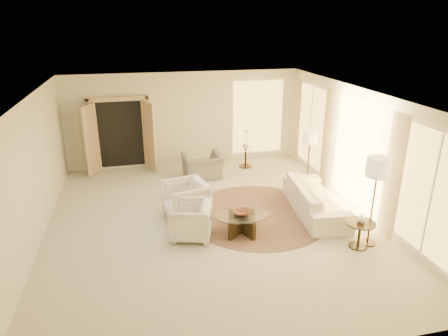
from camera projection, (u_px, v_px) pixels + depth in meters
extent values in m
cube|color=beige|center=(210.00, 222.00, 8.87)|extent=(7.00, 8.00, 0.02)
cube|color=white|center=(209.00, 96.00, 7.89)|extent=(7.00, 8.00, 0.02)
cube|color=beige|center=(185.00, 119.00, 12.03)|extent=(7.00, 0.04, 2.80)
cube|color=beige|center=(274.00, 273.00, 4.72)|extent=(7.00, 0.04, 2.80)
cube|color=beige|center=(31.00, 176.00, 7.65)|extent=(0.04, 8.00, 2.80)
cube|color=beige|center=(360.00, 151.00, 9.11)|extent=(0.04, 8.00, 2.80)
cube|color=tan|center=(121.00, 134.00, 11.64)|extent=(1.80, 0.12, 2.16)
cube|color=tan|center=(92.00, 140.00, 11.25)|extent=(0.35, 0.66, 2.00)
cube|color=tan|center=(149.00, 137.00, 11.58)|extent=(0.35, 0.66, 2.00)
cylinder|color=#452B20|center=(257.00, 214.00, 9.21)|extent=(3.36, 3.36, 0.01)
imported|color=white|center=(316.00, 199.00, 9.18)|extent=(1.16, 2.45, 0.69)
imported|color=white|center=(186.00, 198.00, 8.96)|extent=(1.02, 1.07, 0.92)
imported|color=white|center=(190.00, 219.00, 8.12)|extent=(0.94, 0.98, 0.83)
imported|color=gray|center=(203.00, 162.00, 11.20)|extent=(1.10, 0.75, 0.93)
cube|color=black|center=(242.00, 224.00, 8.36)|extent=(0.38, 0.85, 0.39)
cube|color=black|center=(242.00, 224.00, 8.36)|extent=(0.72, 0.63, 0.39)
cylinder|color=white|center=(242.00, 215.00, 8.28)|extent=(1.42, 1.42, 0.02)
cylinder|color=black|center=(358.00, 246.00, 7.90)|extent=(0.36, 0.36, 0.03)
cylinder|color=black|center=(359.00, 235.00, 7.81)|extent=(0.05, 0.05, 0.51)
cylinder|color=black|center=(361.00, 223.00, 7.72)|extent=(0.57, 0.57, 0.03)
cylinder|color=black|center=(245.00, 166.00, 12.18)|extent=(0.39, 0.39, 0.03)
cylinder|color=black|center=(246.00, 158.00, 12.09)|extent=(0.06, 0.06, 0.55)
cylinder|color=white|center=(246.00, 149.00, 11.99)|extent=(0.51, 0.51, 0.03)
cylinder|color=black|center=(307.00, 186.00, 10.71)|extent=(0.26, 0.26, 0.03)
cylinder|color=black|center=(308.00, 164.00, 10.48)|extent=(0.03, 0.03, 1.31)
cylinder|color=beige|center=(311.00, 137.00, 10.23)|extent=(0.37, 0.37, 0.32)
cylinder|color=black|center=(367.00, 243.00, 8.01)|extent=(0.31, 0.31, 0.03)
cylinder|color=black|center=(372.00, 209.00, 7.75)|extent=(0.03, 0.03, 1.55)
cylinder|color=beige|center=(378.00, 167.00, 7.44)|extent=(0.44, 0.44, 0.38)
imported|color=brown|center=(242.00, 212.00, 8.26)|extent=(0.35, 0.35, 0.09)
imported|color=white|center=(361.00, 218.00, 7.68)|extent=(0.20, 0.20, 0.18)
imported|color=white|center=(246.00, 145.00, 11.95)|extent=(0.25, 0.25, 0.22)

